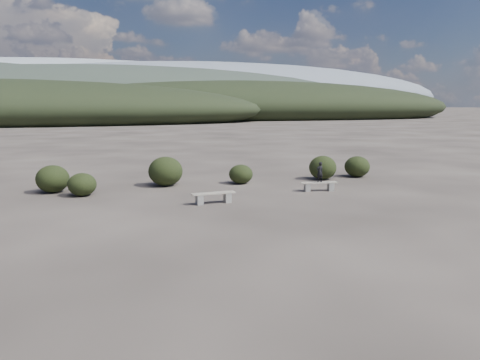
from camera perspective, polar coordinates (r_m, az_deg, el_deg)
name	(u,v)px	position (r m, az deg, el deg)	size (l,w,h in m)	color
ground	(297,235)	(13.64, 6.99, -6.68)	(1200.00, 1200.00, 0.00)	#2D2723
bench_left	(214,197)	(17.76, -3.24, -2.07)	(1.71, 0.51, 0.42)	gray
bench_right	(319,186)	(20.57, 9.60, -0.68)	(1.62, 0.53, 0.40)	gray
seated_person	(320,172)	(20.48, 9.70, 0.97)	(0.32, 0.21, 0.89)	black
shrub_a	(82,184)	(20.25, -18.70, -0.52)	(1.16, 1.16, 0.95)	black
shrub_b	(166,171)	(21.84, -9.07, 1.05)	(1.58, 1.58, 1.35)	black
shrub_c	(241,174)	(22.19, 0.10, 0.72)	(1.14, 1.14, 0.91)	black
shrub_d	(323,168)	(23.79, 10.05, 1.49)	(1.37, 1.37, 1.20)	black
shrub_e	(357,167)	(25.04, 14.09, 1.60)	(1.30, 1.30, 1.08)	black
shrub_f	(53,179)	(21.46, -21.87, 0.13)	(1.39, 1.39, 1.18)	black
mountain_ridges	(96,95)	(351.15, -17.18, 9.89)	(500.00, 400.00, 56.00)	black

